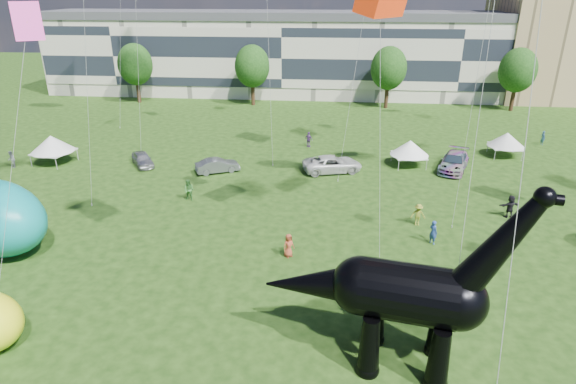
{
  "coord_description": "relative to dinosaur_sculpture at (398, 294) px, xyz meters",
  "views": [
    {
      "loc": [
        0.47,
        -19.04,
        16.6
      ],
      "look_at": [
        -2.2,
        8.0,
        5.0
      ],
      "focal_mm": 30.0,
      "sensor_mm": 36.0,
      "label": 1
    }
  ],
  "objects": [
    {
      "name": "gazebo_left",
      "position": [
        -31.44,
        25.29,
        -1.73
      ],
      "size": [
        4.92,
        4.92,
        2.91
      ],
      "rotation": [
        0.0,
        0.0,
        -0.2
      ],
      "color": "silver",
      "rests_on": "ground"
    },
    {
      "name": "dinosaur_sculpture",
      "position": [
        0.0,
        0.0,
        0.0
      ],
      "size": [
        12.3,
        4.32,
        10.02
      ],
      "rotation": [
        0.0,
        0.0,
        -0.18
      ],
      "color": "black",
      "rests_on": "ground"
    },
    {
      "name": "tree_mid_right",
      "position": [
        4.37,
        53.45,
        2.51
      ],
      "size": [
        5.2,
        5.2,
        9.44
      ],
      "color": "#382314",
      "rests_on": "ground"
    },
    {
      "name": "tree_far_left",
      "position": [
        -33.63,
        53.45,
        2.51
      ],
      "size": [
        5.2,
        5.2,
        9.44
      ],
      "color": "#382314",
      "rests_on": "ground"
    },
    {
      "name": "car_dark",
      "position": [
        8.68,
        27.26,
        -2.94
      ],
      "size": [
        4.21,
        6.22,
        1.67
      ],
      "primitive_type": "imported",
      "rotation": [
        0.0,
        0.0,
        -0.36
      ],
      "color": "#595960",
      "rests_on": "ground"
    },
    {
      "name": "car_grey",
      "position": [
        -14.27,
        24.32,
        -3.09
      ],
      "size": [
        4.43,
        3.15,
        1.39
      ],
      "primitive_type": "imported",
      "rotation": [
        0.0,
        0.0,
        2.02
      ],
      "color": "slate",
      "rests_on": "ground"
    },
    {
      "name": "visitors",
      "position": [
        -5.22,
        18.53,
        -2.91
      ],
      "size": [
        56.3,
        28.36,
        1.84
      ],
      "color": "olive",
      "rests_on": "ground"
    },
    {
      "name": "tree_far_right",
      "position": [
        22.37,
        53.45,
        2.51
      ],
      "size": [
        5.2,
        5.2,
        9.44
      ],
      "color": "#382314",
      "rests_on": "ground"
    },
    {
      "name": "ground",
      "position": [
        -3.63,
        0.45,
        -3.78
      ],
      "size": [
        220.0,
        220.0,
        0.0
      ],
      "primitive_type": "plane",
      "color": "#16330C",
      "rests_on": "ground"
    },
    {
      "name": "tree_mid_left",
      "position": [
        -15.63,
        53.45,
        2.51
      ],
      "size": [
        5.2,
        5.2,
        9.44
      ],
      "color": "#382314",
      "rests_on": "ground"
    },
    {
      "name": "terrace_row",
      "position": [
        -11.63,
        62.45,
        2.22
      ],
      "size": [
        78.0,
        11.0,
        12.0
      ],
      "primitive_type": "cube",
      "color": "beige",
      "rests_on": "ground"
    },
    {
      "name": "gazebo_near",
      "position": [
        4.43,
        28.11,
        -1.93
      ],
      "size": [
        4.31,
        4.31,
        2.64
      ],
      "rotation": [
        0.0,
        0.0,
        0.15
      ],
      "color": "white",
      "rests_on": "ground"
    },
    {
      "name": "gazebo_far",
      "position": [
        14.96,
        32.08,
        -1.96
      ],
      "size": [
        3.75,
        3.75,
        2.6
      ],
      "rotation": [
        0.0,
        0.0,
        -0.01
      ],
      "color": "silver",
      "rests_on": "ground"
    },
    {
      "name": "car_white",
      "position": [
        -3.2,
        25.57,
        -2.99
      ],
      "size": [
        6.23,
        4.15,
        1.59
      ],
      "primitive_type": "imported",
      "rotation": [
        0.0,
        0.0,
        1.86
      ],
      "color": "silver",
      "rests_on": "ground"
    },
    {
      "name": "car_silver",
      "position": [
        -22.22,
        25.45,
        -3.1
      ],
      "size": [
        3.58,
        4.21,
        1.36
      ],
      "primitive_type": "imported",
      "rotation": [
        0.0,
        0.0,
        0.6
      ],
      "color": "#A6A7AB",
      "rests_on": "ground"
    }
  ]
}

